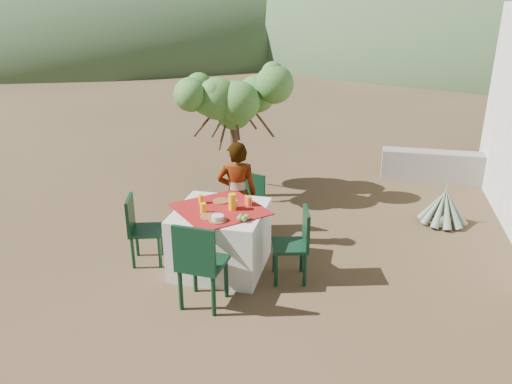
% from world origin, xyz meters
% --- Properties ---
extents(ground, '(160.00, 160.00, 0.00)m').
position_xyz_m(ground, '(0.00, 0.00, 0.00)').
color(ground, '#392B1A').
rests_on(ground, ground).
extents(table, '(1.30, 1.30, 0.76)m').
position_xyz_m(table, '(0.42, -0.35, 0.38)').
color(table, white).
rests_on(table, ground).
extents(chair_far, '(0.48, 0.48, 0.83)m').
position_xyz_m(chair_far, '(0.51, 0.66, 0.46)').
color(chair_far, black).
rests_on(chair_far, ground).
extents(chair_near, '(0.48, 0.48, 0.97)m').
position_xyz_m(chair_near, '(0.46, -1.22, 0.54)').
color(chair_near, black).
rests_on(chair_near, ground).
extents(chair_left, '(0.49, 0.49, 0.85)m').
position_xyz_m(chair_left, '(-0.56, -0.45, 0.47)').
color(chair_left, black).
rests_on(chair_left, ground).
extents(chair_right, '(0.48, 0.48, 0.86)m').
position_xyz_m(chair_right, '(1.34, -0.42, 0.48)').
color(chair_right, black).
rests_on(chair_right, ground).
extents(person, '(0.57, 0.45, 1.39)m').
position_xyz_m(person, '(0.45, 0.30, 0.70)').
color(person, '#8C6651').
rests_on(person, ground).
extents(shrub_tree, '(1.60, 1.57, 1.89)m').
position_xyz_m(shrub_tree, '(0.02, 1.98, 1.49)').
color(shrub_tree, '#4E3327').
rests_on(shrub_tree, ground).
extents(agave, '(0.69, 0.69, 0.73)m').
position_xyz_m(agave, '(3.17, 1.58, 0.25)').
color(agave, slate).
rests_on(agave, ground).
extents(stone_wall, '(2.60, 0.35, 0.55)m').
position_xyz_m(stone_wall, '(3.60, 3.40, 0.28)').
color(stone_wall, gray).
rests_on(stone_wall, ground).
extents(hill_near_left, '(40.00, 40.00, 16.00)m').
position_xyz_m(hill_near_left, '(-18.00, 30.00, 0.00)').
color(hill_near_left, '#3D5731').
rests_on(hill_near_left, ground).
extents(hill_far_center, '(60.00, 60.00, 24.00)m').
position_xyz_m(hill_far_center, '(-4.00, 52.00, 0.00)').
color(hill_far_center, slate).
rests_on(hill_far_center, ground).
extents(plate_far, '(0.20, 0.20, 0.01)m').
position_xyz_m(plate_far, '(0.38, -0.14, 0.77)').
color(plate_far, brown).
rests_on(plate_far, table).
extents(plate_near, '(0.23, 0.23, 0.01)m').
position_xyz_m(plate_near, '(0.39, -0.60, 0.77)').
color(plate_near, brown).
rests_on(plate_near, table).
extents(glass_far, '(0.06, 0.06, 0.10)m').
position_xyz_m(glass_far, '(0.16, -0.24, 0.81)').
color(glass_far, '#FFB610').
rests_on(glass_far, table).
extents(glass_near, '(0.07, 0.07, 0.12)m').
position_xyz_m(glass_near, '(0.27, -0.51, 0.82)').
color(glass_near, '#FFB610').
rests_on(glass_near, table).
extents(juice_pitcher, '(0.09, 0.09, 0.19)m').
position_xyz_m(juice_pitcher, '(0.57, -0.34, 0.86)').
color(juice_pitcher, '#FFB610').
rests_on(juice_pitcher, table).
extents(bowl_plate, '(0.21, 0.21, 0.01)m').
position_xyz_m(bowl_plate, '(0.50, -0.68, 0.77)').
color(bowl_plate, brown).
rests_on(bowl_plate, table).
extents(white_bowl, '(0.14, 0.14, 0.05)m').
position_xyz_m(white_bowl, '(0.50, -0.68, 0.80)').
color(white_bowl, silver).
rests_on(white_bowl, bowl_plate).
extents(jar_left, '(0.07, 0.07, 0.11)m').
position_xyz_m(jar_left, '(0.73, -0.18, 0.82)').
color(jar_left, orange).
rests_on(jar_left, table).
extents(jar_right, '(0.06, 0.06, 0.09)m').
position_xyz_m(jar_right, '(0.69, -0.12, 0.81)').
color(jar_right, orange).
rests_on(jar_right, table).
extents(napkin_holder, '(0.08, 0.06, 0.09)m').
position_xyz_m(napkin_holder, '(0.58, -0.28, 0.81)').
color(napkin_holder, silver).
rests_on(napkin_holder, table).
extents(fruit_cluster, '(0.13, 0.12, 0.06)m').
position_xyz_m(fruit_cluster, '(0.76, -0.61, 0.79)').
color(fruit_cluster, '#569034').
rests_on(fruit_cluster, table).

